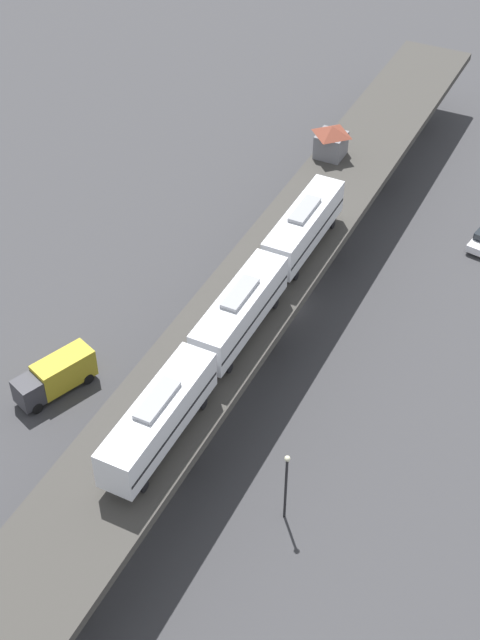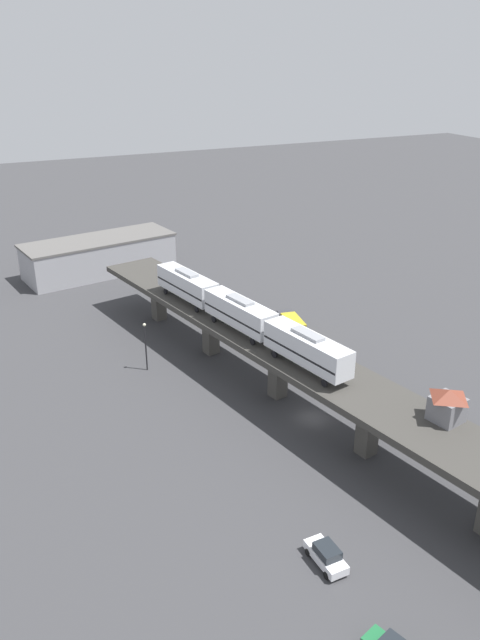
{
  "view_description": "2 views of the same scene",
  "coord_description": "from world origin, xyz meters",
  "px_view_note": "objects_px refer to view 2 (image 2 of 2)",
  "views": [
    {
      "loc": [
        -36.14,
        53.64,
        55.5
      ],
      "look_at": [
        -3.85,
        12.04,
        8.63
      ],
      "focal_mm": 50.0,
      "sensor_mm": 36.0,
      "label": 1
    },
    {
      "loc": [
        -34.22,
        -53.43,
        40.38
      ],
      "look_at": [
        -3.85,
        12.04,
        8.63
      ],
      "focal_mm": 35.0,
      "sensor_mm": 36.0,
      "label": 2
    }
  ],
  "objects_px": {
    "street_car_white": "(326,555)",
    "delivery_truck": "(291,325)",
    "subway_train": "(240,312)",
    "signal_hut": "(448,404)",
    "warehouse_building": "(99,256)",
    "street_lamp": "(146,343)"
  },
  "relations": [
    {
      "from": "signal_hut",
      "to": "street_car_white",
      "type": "xyz_separation_m",
      "value": [
        -16.18,
        -4.85,
        -7.99
      ]
    },
    {
      "from": "signal_hut",
      "to": "warehouse_building",
      "type": "relative_size",
      "value": 0.13
    },
    {
      "from": "street_car_white",
      "to": "street_lamp",
      "type": "relative_size",
      "value": 0.64
    },
    {
      "from": "signal_hut",
      "to": "warehouse_building",
      "type": "height_order",
      "value": "signal_hut"
    },
    {
      "from": "street_car_white",
      "to": "delivery_truck",
      "type": "bearing_deg",
      "value": 64.57
    },
    {
      "from": "street_car_white",
      "to": "warehouse_building",
      "type": "bearing_deg",
      "value": 89.86
    },
    {
      "from": "delivery_truck",
      "to": "street_lamp",
      "type": "xyz_separation_m",
      "value": [
        -23.04,
        -1.27,
        2.35
      ]
    },
    {
      "from": "street_lamp",
      "to": "warehouse_building",
      "type": "distance_m",
      "value": 42.42
    },
    {
      "from": "delivery_truck",
      "to": "warehouse_building",
      "type": "distance_m",
      "value": 45.36
    },
    {
      "from": "subway_train",
      "to": "warehouse_building",
      "type": "relative_size",
      "value": 1.24
    },
    {
      "from": "subway_train",
      "to": "signal_hut",
      "type": "distance_m",
      "value": 28.78
    },
    {
      "from": "subway_train",
      "to": "warehouse_building",
      "type": "height_order",
      "value": "subway_train"
    },
    {
      "from": "subway_train",
      "to": "signal_hut",
      "type": "relative_size",
      "value": 9.76
    },
    {
      "from": "delivery_truck",
      "to": "street_lamp",
      "type": "relative_size",
      "value": 1.08
    },
    {
      "from": "subway_train",
      "to": "street_lamp",
      "type": "height_order",
      "value": "subway_train"
    },
    {
      "from": "street_car_white",
      "to": "delivery_truck",
      "type": "distance_m",
      "value": 45.6
    },
    {
      "from": "street_car_white",
      "to": "delivery_truck",
      "type": "relative_size",
      "value": 0.59
    },
    {
      "from": "street_lamp",
      "to": "warehouse_building",
      "type": "relative_size",
      "value": 0.23
    },
    {
      "from": "street_lamp",
      "to": "signal_hut",
      "type": "bearing_deg",
      "value": -60.73
    },
    {
      "from": "street_lamp",
      "to": "street_car_white",
      "type": "bearing_deg",
      "value": -85.04
    },
    {
      "from": "street_lamp",
      "to": "warehouse_building",
      "type": "bearing_deg",
      "value": 85.05
    },
    {
      "from": "street_car_white",
      "to": "warehouse_building",
      "type": "relative_size",
      "value": 0.15
    }
  ]
}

